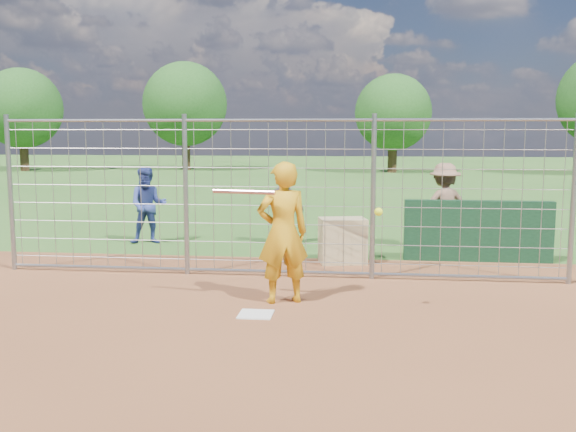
# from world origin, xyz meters

# --- Properties ---
(ground) EXTENTS (100.00, 100.00, 0.00)m
(ground) POSITION_xyz_m (0.00, 0.00, 0.00)
(ground) COLOR #2D591E
(ground) RESTS_ON ground
(infield_dirt) EXTENTS (18.00, 18.00, 0.00)m
(infield_dirt) POSITION_xyz_m (0.00, -3.00, 0.01)
(infield_dirt) COLOR brown
(infield_dirt) RESTS_ON ground
(home_plate) EXTENTS (0.43, 0.43, 0.02)m
(home_plate) POSITION_xyz_m (0.00, -0.20, 0.01)
(home_plate) COLOR silver
(home_plate) RESTS_ON ground
(dugout_wall) EXTENTS (2.60, 0.20, 1.10)m
(dugout_wall) POSITION_xyz_m (3.40, 3.60, 0.55)
(dugout_wall) COLOR #11381E
(dugout_wall) RESTS_ON ground
(batter) EXTENTS (0.82, 0.68, 1.93)m
(batter) POSITION_xyz_m (0.27, 0.45, 0.97)
(batter) COLOR orange
(batter) RESTS_ON ground
(bystander_a) EXTENTS (0.90, 0.77, 1.60)m
(bystander_a) POSITION_xyz_m (-3.06, 4.71, 0.80)
(bystander_a) COLOR navy
(bystander_a) RESTS_ON ground
(bystander_b) EXTENTS (0.91, 0.49, 1.47)m
(bystander_b) POSITION_xyz_m (-0.29, 4.94, 0.74)
(bystander_b) COLOR #535358
(bystander_b) RESTS_ON ground
(bystander_c) EXTENTS (1.24, 0.91, 1.71)m
(bystander_c) POSITION_xyz_m (2.94, 4.75, 0.85)
(bystander_c) COLOR brown
(bystander_c) RESTS_ON ground
(equipment_bin) EXTENTS (0.90, 0.72, 0.80)m
(equipment_bin) POSITION_xyz_m (1.00, 3.19, 0.40)
(equipment_bin) COLOR tan
(equipment_bin) RESTS_ON ground
(equipment_in_play) EXTENTS (2.24, 0.47, 0.29)m
(equipment_in_play) POSITION_xyz_m (0.20, 0.16, 1.49)
(equipment_in_play) COLOR silver
(equipment_in_play) RESTS_ON ground
(backstop_fence) EXTENTS (9.08, 0.08, 2.60)m
(backstop_fence) POSITION_xyz_m (0.00, 2.00, 1.26)
(backstop_fence) COLOR gray
(backstop_fence) RESTS_ON ground
(tree_line) EXTENTS (44.66, 6.72, 6.48)m
(tree_line) POSITION_xyz_m (3.13, 28.13, 3.71)
(tree_line) COLOR #3F2B19
(tree_line) RESTS_ON ground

